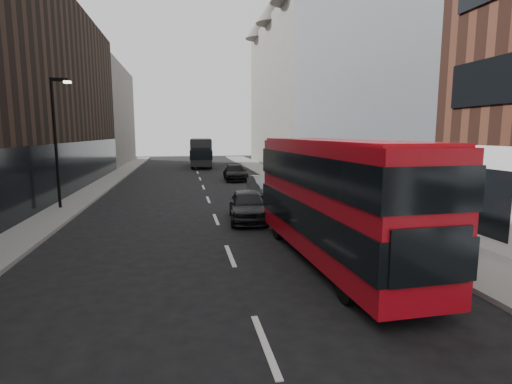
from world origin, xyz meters
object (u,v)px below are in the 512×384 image
street_lamp (57,134)px  car_a (248,205)px  car_b (263,185)px  car_c (235,173)px  grey_bus (201,152)px  red_bus (334,195)px

street_lamp → car_a: size_ratio=1.58×
car_b → street_lamp: bearing=-167.5°
car_c → car_a: bearing=-93.9°
street_lamp → car_a: 11.26m
car_a → car_c: (1.57, 16.79, -0.06)m
street_lamp → car_c: street_lamp is taller
grey_bus → car_c: size_ratio=2.31×
street_lamp → grey_bus: bearing=72.2°
car_c → grey_bus: bearing=99.7°
street_lamp → grey_bus: street_lamp is taller
street_lamp → red_bus: street_lamp is taller
car_a → car_c: size_ratio=0.92×
red_bus → car_b: size_ratio=2.57×
street_lamp → car_c: (11.31, 12.31, -3.48)m
grey_bus → car_b: 24.52m
car_a → street_lamp: bearing=160.7°
street_lamp → car_c: 17.08m
grey_bus → red_bus: bearing=-83.6°
red_bus → grey_bus: red_bus is taller
red_bus → car_b: red_bus is taller
grey_bus → car_c: grey_bus is taller
street_lamp → grey_bus: 29.52m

